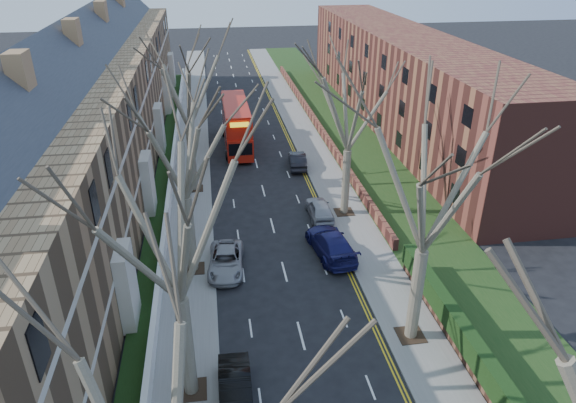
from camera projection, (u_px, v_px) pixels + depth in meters
name	position (u px, v px, depth m)	size (l,w,h in m)	color
pavement_left	(193.00, 144.00, 52.85)	(3.00, 102.00, 0.12)	slate
pavement_right	(307.00, 138.00, 54.50)	(3.00, 102.00, 0.12)	slate
terrace_left	(92.00, 121.00, 42.28)	(9.70, 78.00, 13.60)	#836242
flats_right	(401.00, 79.00, 57.37)	(13.97, 54.00, 10.00)	brown
front_wall_left	(172.00, 171.00, 45.33)	(0.30, 78.00, 1.00)	white
grass_verge_right	(348.00, 135.00, 55.08)	(6.00, 102.00, 0.06)	#1A3814
tree_left_mid	(171.00, 211.00, 19.52)	(10.50, 10.50, 14.71)	brown
tree_left_far	(180.00, 133.00, 28.48)	(10.15, 10.15, 14.22)	brown
tree_left_dist	(184.00, 77.00, 38.90)	(10.50, 10.50, 14.71)	brown
tree_right_mid	(433.00, 172.00, 22.85)	(10.50, 10.50, 14.71)	brown
tree_right_far	(351.00, 95.00, 35.33)	(10.15, 10.15, 14.22)	brown
double_decker_bus	(237.00, 126.00, 51.41)	(2.74, 10.63, 4.46)	#AB170C
car_left_mid	(235.00, 390.00, 23.08)	(1.46, 4.20, 1.38)	black
car_left_far	(226.00, 261.00, 32.48)	(2.17, 4.70, 1.31)	gray
car_right_near	(331.00, 243.00, 34.06)	(2.25, 5.55, 1.61)	#171753
car_right_mid	(320.00, 209.00, 38.70)	(1.65, 4.11, 1.40)	#999AA2
car_right_far	(297.00, 160.00, 47.33)	(1.47, 4.23, 1.39)	black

